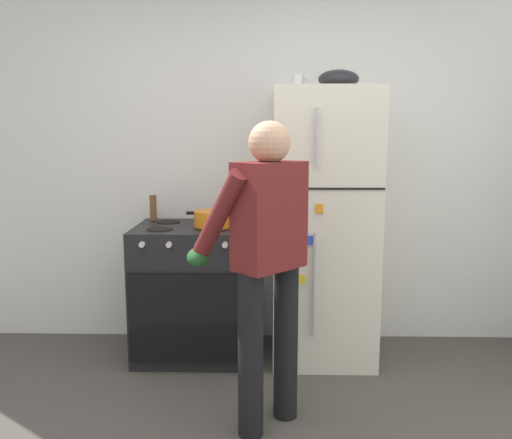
# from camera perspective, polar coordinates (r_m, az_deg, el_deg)

# --- Properties ---
(kitchen_wall_back) EXTENTS (6.00, 0.10, 2.70)m
(kitchen_wall_back) POSITION_cam_1_polar(r_m,az_deg,el_deg) (3.92, -0.08, 6.53)
(kitchen_wall_back) COLOR white
(kitchen_wall_back) RESTS_ON ground
(refrigerator) EXTENTS (0.68, 0.72, 1.83)m
(refrigerator) POSITION_cam_1_polar(r_m,az_deg,el_deg) (3.61, 7.27, -0.74)
(refrigerator) COLOR silver
(refrigerator) RESTS_ON ground
(stove_range) EXTENTS (0.76, 0.67, 0.92)m
(stove_range) POSITION_cam_1_polar(r_m,az_deg,el_deg) (3.72, -6.94, -7.69)
(stove_range) COLOR black
(stove_range) RESTS_ON ground
(person_cook) EXTENTS (0.63, 0.66, 1.60)m
(person_cook) POSITION_cam_1_polar(r_m,az_deg,el_deg) (2.69, 0.97, -3.31)
(person_cook) COLOR black
(person_cook) RESTS_ON ground
(red_pot) EXTENTS (0.36, 0.26, 0.11)m
(red_pot) POSITION_cam_1_polar(r_m,az_deg,el_deg) (3.55, -4.63, 0.10)
(red_pot) COLOR orange
(red_pot) RESTS_ON stove_range
(coffee_mug) EXTENTS (0.11, 0.08, 0.10)m
(coffee_mug) POSITION_cam_1_polar(r_m,az_deg,el_deg) (3.61, 4.61, 14.63)
(coffee_mug) COLOR silver
(coffee_mug) RESTS_ON refrigerator
(pepper_mill) EXTENTS (0.05, 0.05, 0.18)m
(pepper_mill) POSITION_cam_1_polar(r_m,az_deg,el_deg) (3.86, -11.07, 1.26)
(pepper_mill) COLOR brown
(pepper_mill) RESTS_ON stove_range
(mixing_bowl) EXTENTS (0.27, 0.27, 0.12)m
(mixing_bowl) POSITION_cam_1_polar(r_m,az_deg,el_deg) (3.58, 8.91, 14.78)
(mixing_bowl) COLOR black
(mixing_bowl) RESTS_ON refrigerator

